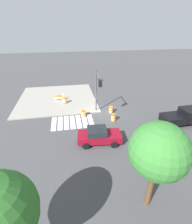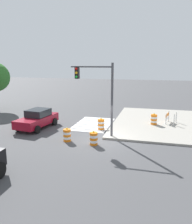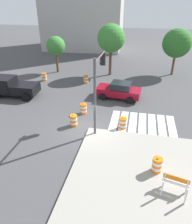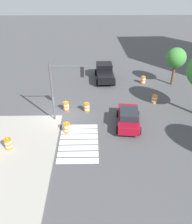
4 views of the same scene
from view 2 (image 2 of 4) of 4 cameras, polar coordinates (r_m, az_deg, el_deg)
The scene contains 10 objects.
ground_plane at distance 17.57m, azimuth 1.51°, elevation -6.72°, with size 120.00×120.00×0.00m, color #474749.
sidewalk_corner at distance 23.00m, azimuth 19.82°, elevation -2.68°, with size 12.00×12.00×0.15m, color #9E998E.
crosswalk_stripes at distance 21.70m, azimuth -0.70°, elevation -2.98°, with size 5.10×3.20×0.02m.
sports_car at distance 20.97m, azimuth -14.23°, elevation -1.64°, with size 4.48×2.50×1.63m.
traffic_barrel_near_corner at distance 19.93m, azimuth 1.24°, elevation -3.05°, with size 0.56×0.56×1.02m.
traffic_barrel_median_far at distance 17.18m, azimuth -7.12°, elevation -5.67°, with size 0.56×0.56×1.02m.
traffic_barrel_far_curb at distance 16.32m, azimuth -0.58°, elevation -6.55°, with size 0.56×0.56×1.02m.
traffic_barrel_on_sidewalk at distance 21.63m, azimuth 14.02°, elevation -1.78°, with size 0.56×0.56×1.02m.
construction_barricade at distance 22.44m, azimuth 17.50°, elevation -1.18°, with size 1.38×1.04×1.00m.
traffic_light_pole at distance 17.43m, azimuth 0.31°, elevation 6.31°, with size 0.47×3.29×5.50m.
Camera 2 is at (-16.18, -3.78, 5.72)m, focal length 37.22 mm.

